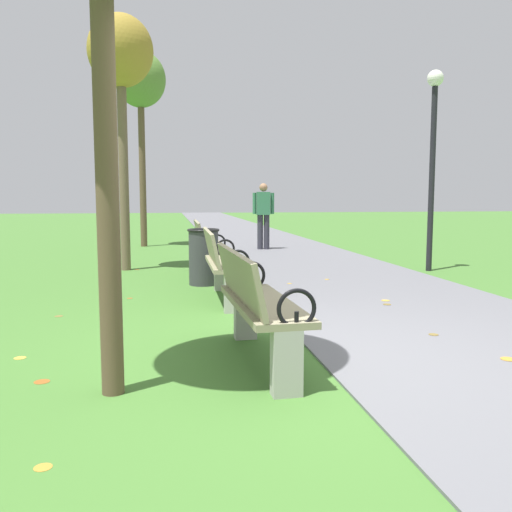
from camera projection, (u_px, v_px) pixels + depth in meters
The scene contains 11 objects.
ground_plane at pixel (318, 360), 4.37m from camera, with size 80.00×80.00×0.00m, color #42722D.
paved_walkway at pixel (234, 228), 22.27m from camera, with size 3.11×44.00×0.02m, color slate.
park_bench_1 at pixel (256, 303), 4.25m from camera, with size 0.54×1.62×0.90m.
park_bench_2 at pixel (222, 263), 6.82m from camera, with size 0.49×1.61×0.90m.
park_bench_3 at pixel (207, 245), 9.32m from camera, with size 0.48×1.60×0.90m.
tree_2 at pixel (121, 58), 9.33m from camera, with size 1.13×1.13×4.44m.
tree_3 at pixel (140, 83), 13.88m from camera, with size 1.30×1.30×5.03m.
pedestrian_walking at pixel (263, 212), 13.28m from camera, with size 0.52×0.28×1.62m.
trash_bin at pixel (204, 257), 8.08m from camera, with size 0.48×0.48×0.84m.
lamp_post at pixel (433, 139), 9.38m from camera, with size 0.28×0.28×3.48m.
scattered_leaves at pixel (266, 312), 6.15m from camera, with size 5.18×9.18×0.02m.
Camera 1 is at (-1.19, -4.11, 1.32)m, focal length 37.90 mm.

